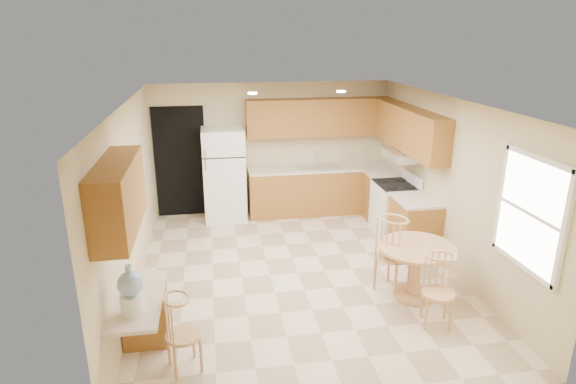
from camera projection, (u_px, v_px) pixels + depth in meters
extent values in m
plane|color=beige|center=(298.00, 273.00, 7.08)|extent=(5.50, 5.50, 0.00)
cube|color=white|center=(299.00, 102.00, 6.30)|extent=(4.50, 5.50, 0.02)
cube|color=#C7B486|center=(272.00, 148.00, 9.27)|extent=(4.50, 0.02, 2.50)
cube|color=#C7B486|center=(357.00, 292.00, 4.11)|extent=(4.50, 0.02, 2.50)
cube|color=#C7B486|center=(131.00, 201.00, 6.34)|extent=(0.02, 5.50, 2.50)
cube|color=#C7B486|center=(449.00, 185.00, 7.04)|extent=(0.02, 5.50, 2.50)
cube|color=black|center=(180.00, 162.00, 9.04)|extent=(0.90, 0.02, 2.10)
cube|color=#9D6528|center=(319.00, 191.00, 9.38)|extent=(2.75, 0.60, 0.87)
cube|color=beige|center=(320.00, 168.00, 9.23)|extent=(2.75, 0.63, 0.04)
cube|color=#9D6528|center=(382.00, 198.00, 8.99)|extent=(0.60, 0.59, 0.87)
cube|color=beige|center=(384.00, 174.00, 8.84)|extent=(0.63, 0.59, 0.04)
cube|color=#9D6528|center=(414.00, 227.00, 7.62)|extent=(0.60, 0.80, 0.87)
cube|color=beige|center=(417.00, 200.00, 7.48)|extent=(0.63, 0.80, 0.04)
cube|color=#9D6528|center=(319.00, 117.00, 9.06)|extent=(2.75, 0.33, 0.70)
cube|color=#9D6528|center=(409.00, 129.00, 7.96)|extent=(0.33, 2.42, 0.70)
cube|color=#9D6528|center=(119.00, 196.00, 4.68)|extent=(0.33, 1.40, 0.70)
cube|color=silver|center=(318.00, 167.00, 9.22)|extent=(0.78, 0.44, 0.01)
cube|color=silver|center=(403.00, 155.00, 8.05)|extent=(0.50, 0.76, 0.14)
cube|color=#9D6528|center=(145.00, 313.00, 5.42)|extent=(0.48, 0.42, 0.72)
cube|color=beige|center=(137.00, 300.00, 4.95)|extent=(0.50, 1.20, 0.04)
cube|color=white|center=(531.00, 213.00, 5.22)|extent=(0.05, 1.00, 1.20)
cube|color=white|center=(540.00, 158.00, 5.03)|extent=(0.05, 1.10, 0.06)
cube|color=white|center=(522.00, 265.00, 5.42)|extent=(0.05, 1.10, 0.06)
cube|color=white|center=(564.00, 232.00, 4.73)|extent=(0.05, 0.06, 1.28)
cube|color=white|center=(502.00, 198.00, 5.72)|extent=(0.05, 0.06, 1.28)
cylinder|color=white|center=(252.00, 93.00, 7.35)|extent=(0.14, 0.14, 0.02)
cylinder|color=white|center=(341.00, 92.00, 7.56)|extent=(0.14, 0.14, 0.02)
cube|color=white|center=(224.00, 175.00, 8.91)|extent=(0.76, 0.71, 1.73)
cube|color=black|center=(224.00, 158.00, 8.45)|extent=(0.75, 0.01, 0.02)
cube|color=silver|center=(206.00, 165.00, 8.42)|extent=(0.03, 0.03, 0.18)
cube|color=silver|center=(205.00, 153.00, 8.36)|extent=(0.03, 0.03, 0.14)
cube|color=white|center=(394.00, 209.00, 8.34)|extent=(0.65, 0.76, 0.90)
cube|color=black|center=(396.00, 184.00, 8.20)|extent=(0.64, 0.75, 0.02)
cube|color=white|center=(412.00, 178.00, 8.21)|extent=(0.06, 0.76, 0.18)
cylinder|color=tan|center=(413.00, 295.00, 6.43)|extent=(0.54, 0.54, 0.06)
cylinder|color=tan|center=(415.00, 273.00, 6.33)|extent=(0.14, 0.14, 0.67)
cylinder|color=tan|center=(417.00, 248.00, 6.22)|extent=(1.00, 1.00, 0.04)
cylinder|color=tan|center=(393.00, 256.00, 6.49)|extent=(0.46, 0.46, 0.04)
cylinder|color=tan|center=(376.00, 268.00, 6.70)|extent=(0.04, 0.04, 0.50)
cylinder|color=tan|center=(399.00, 266.00, 6.75)|extent=(0.04, 0.04, 0.50)
cylinder|color=tan|center=(385.00, 279.00, 6.39)|extent=(0.04, 0.04, 0.50)
cylinder|color=tan|center=(408.00, 277.00, 6.44)|extent=(0.04, 0.04, 0.50)
cylinder|color=tan|center=(438.00, 294.00, 5.70)|extent=(0.39, 0.39, 0.04)
cylinder|color=tan|center=(420.00, 304.00, 5.88)|extent=(0.03, 0.03, 0.42)
cylinder|color=tan|center=(442.00, 302.00, 5.92)|extent=(0.03, 0.03, 0.42)
cylinder|color=tan|center=(430.00, 317.00, 5.62)|extent=(0.03, 0.03, 0.42)
cylinder|color=tan|center=(453.00, 314.00, 5.66)|extent=(0.03, 0.03, 0.42)
cylinder|color=tan|center=(183.00, 335.00, 4.95)|extent=(0.37, 0.37, 0.04)
cylinder|color=tan|center=(173.00, 345.00, 5.12)|extent=(0.03, 0.03, 0.40)
cylinder|color=tan|center=(198.00, 343.00, 5.16)|extent=(0.03, 0.03, 0.40)
cylinder|color=tan|center=(171.00, 361.00, 4.87)|extent=(0.03, 0.03, 0.40)
cylinder|color=tan|center=(198.00, 359.00, 4.91)|extent=(0.03, 0.03, 0.40)
cylinder|color=white|center=(132.00, 304.00, 4.65)|extent=(0.23, 0.23, 0.19)
sphere|color=#83A7CB|center=(130.00, 284.00, 4.58)|extent=(0.25, 0.25, 0.25)
cylinder|color=#83A7CB|center=(128.00, 269.00, 4.53)|extent=(0.06, 0.06, 0.07)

